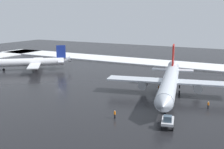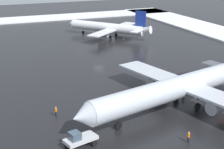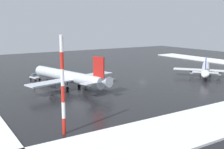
% 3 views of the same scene
% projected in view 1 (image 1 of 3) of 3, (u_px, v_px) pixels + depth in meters
% --- Properties ---
extents(ground_plane, '(240.00, 240.00, 0.00)m').
position_uv_depth(ground_plane, '(60.00, 84.00, 85.83)').
color(ground_plane, black).
extents(snow_bank_far, '(152.00, 16.00, 0.48)m').
position_uv_depth(snow_bank_far, '(129.00, 60.00, 128.79)').
color(snow_bank_far, white).
rests_on(snow_bank_far, ground_plane).
extents(airplane_parked_portside, '(33.43, 39.86, 11.97)m').
position_uv_depth(airplane_parked_portside, '(170.00, 82.00, 70.93)').
color(airplane_parked_portside, silver).
rests_on(airplane_parked_portside, ground_plane).
extents(airplane_parked_starboard, '(26.14, 23.53, 9.30)m').
position_uv_depth(airplane_parked_starboard, '(31.00, 62.00, 106.76)').
color(airplane_parked_starboard, white).
rests_on(airplane_parked_starboard, ground_plane).
extents(pushback_tug, '(3.29, 5.01, 2.50)m').
position_uv_depth(pushback_tug, '(168.00, 121.00, 52.00)').
color(pushback_tug, silver).
rests_on(pushback_tug, ground_plane).
extents(ground_crew_by_nose_gear, '(0.36, 0.36, 1.71)m').
position_uv_depth(ground_crew_by_nose_gear, '(208.00, 105.00, 62.47)').
color(ground_crew_by_nose_gear, black).
rests_on(ground_crew_by_nose_gear, ground_plane).
extents(ground_crew_beside_wing, '(0.36, 0.36, 1.71)m').
position_uv_depth(ground_crew_beside_wing, '(115.00, 114.00, 56.57)').
color(ground_crew_beside_wing, black).
rests_on(ground_crew_beside_wing, ground_plane).
extents(ground_crew_near_tug, '(0.36, 0.36, 1.71)m').
position_uv_depth(ground_crew_near_tug, '(159.00, 88.00, 77.13)').
color(ground_crew_near_tug, black).
rests_on(ground_crew_near_tug, ground_plane).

